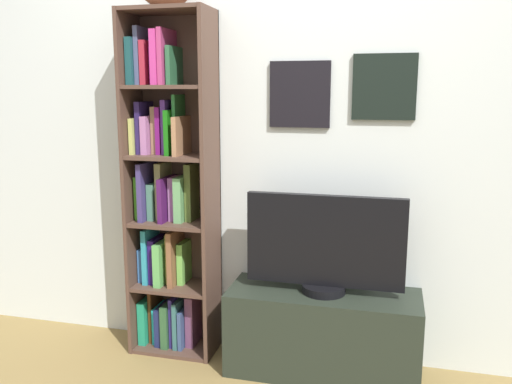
% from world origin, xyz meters
% --- Properties ---
extents(back_wall, '(4.80, 0.08, 2.42)m').
position_xyz_m(back_wall, '(0.00, 1.13, 1.21)').
color(back_wall, silver).
rests_on(back_wall, ground).
extents(bookshelf, '(0.46, 0.27, 1.85)m').
position_xyz_m(bookshelf, '(-0.53, 1.00, 0.87)').
color(bookshelf, '#4D362C').
rests_on(bookshelf, ground).
extents(tv_stand, '(0.97, 0.37, 0.44)m').
position_xyz_m(tv_stand, '(0.34, 0.91, 0.22)').
color(tv_stand, '#222A21').
rests_on(tv_stand, ground).
extents(television, '(0.79, 0.22, 0.50)m').
position_xyz_m(television, '(0.34, 0.91, 0.69)').
color(television, black).
rests_on(television, tv_stand).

